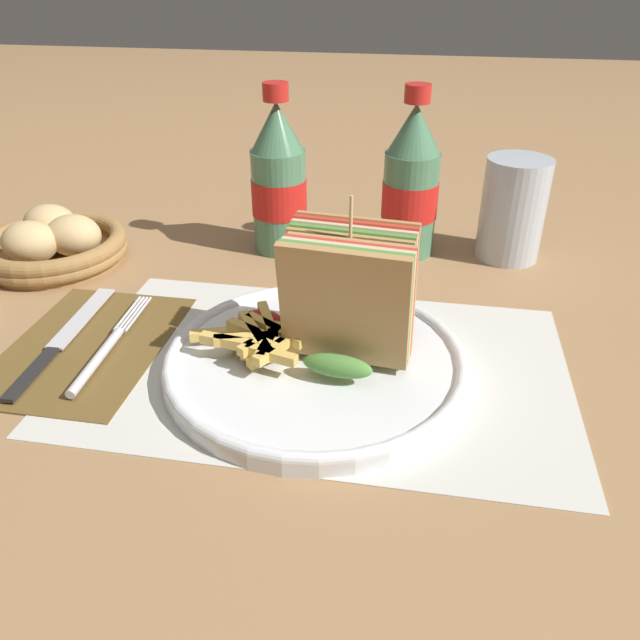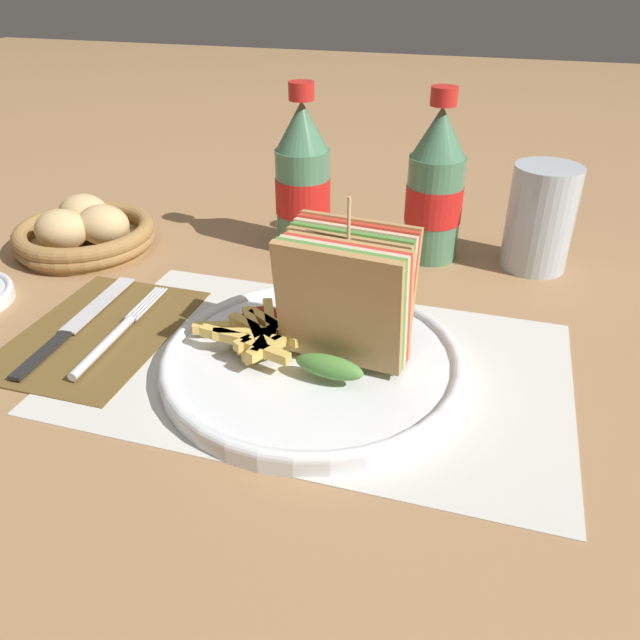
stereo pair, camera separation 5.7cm
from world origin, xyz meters
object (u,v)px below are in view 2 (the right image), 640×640
object	(u,v)px
fork	(113,337)
bread_basket	(85,233)
club_sandwich	(346,298)
glass_near	(539,225)
plate_main	(314,359)
coke_bottle_far	(435,189)
coke_bottle_near	(303,181)
knife	(77,324)

from	to	relation	value
fork	bread_basket	size ratio (longest dim) A/B	1.00
bread_basket	club_sandwich	bearing A→B (deg)	-22.75
bread_basket	glass_near	bearing A→B (deg)	11.46
fork	club_sandwich	bearing A→B (deg)	4.27
plate_main	coke_bottle_far	world-z (taller)	coke_bottle_far
club_sandwich	fork	world-z (taller)	club_sandwich
plate_main	coke_bottle_near	distance (m)	0.28
coke_bottle_near	glass_near	size ratio (longest dim) A/B	1.64
club_sandwich	bread_basket	world-z (taller)	club_sandwich
fork	coke_bottle_far	xyz separation A→B (m)	(0.27, 0.29, 0.08)
coke_bottle_far	glass_near	xyz separation A→B (m)	(0.12, 0.01, -0.03)
plate_main	coke_bottle_far	xyz separation A→B (m)	(0.07, 0.27, 0.08)
fork	knife	distance (m)	0.05
fork	glass_near	bearing A→B (deg)	35.01
plate_main	club_sandwich	xyz separation A→B (m)	(0.03, 0.01, 0.06)
plate_main	glass_near	xyz separation A→B (m)	(0.19, 0.28, 0.04)
knife	coke_bottle_far	distance (m)	0.43
plate_main	fork	xyz separation A→B (m)	(-0.20, -0.02, -0.00)
club_sandwich	bread_basket	size ratio (longest dim) A/B	0.84
coke_bottle_far	glass_near	bearing A→B (deg)	3.22
club_sandwich	coke_bottle_near	bearing A→B (deg)	115.84
plate_main	glass_near	world-z (taller)	glass_near
coke_bottle_near	coke_bottle_far	world-z (taller)	same
coke_bottle_far	glass_near	size ratio (longest dim) A/B	1.64
coke_bottle_far	glass_near	world-z (taller)	coke_bottle_far
coke_bottle_near	glass_near	world-z (taller)	coke_bottle_near
fork	coke_bottle_near	distance (m)	0.30
club_sandwich	glass_near	bearing A→B (deg)	58.93
club_sandwich	glass_near	world-z (taller)	club_sandwich
fork	knife	size ratio (longest dim) A/B	0.86
club_sandwich	bread_basket	distance (m)	0.42
coke_bottle_far	bread_basket	size ratio (longest dim) A/B	1.17
coke_bottle_far	knife	bearing A→B (deg)	-138.88
club_sandwich	coke_bottle_near	size ratio (longest dim) A/B	0.72
knife	club_sandwich	bearing A→B (deg)	0.10
plate_main	bread_basket	bearing A→B (deg)	154.50
knife	coke_bottle_near	world-z (taller)	coke_bottle_near
club_sandwich	knife	size ratio (longest dim) A/B	0.73
plate_main	coke_bottle_near	bearing A→B (deg)	109.88
bread_basket	fork	bearing A→B (deg)	-49.92
club_sandwich	fork	bearing A→B (deg)	-173.31
coke_bottle_near	coke_bottle_far	xyz separation A→B (m)	(0.16, 0.02, 0.00)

